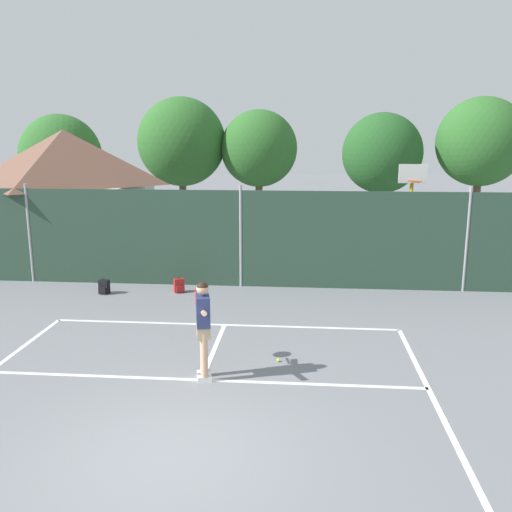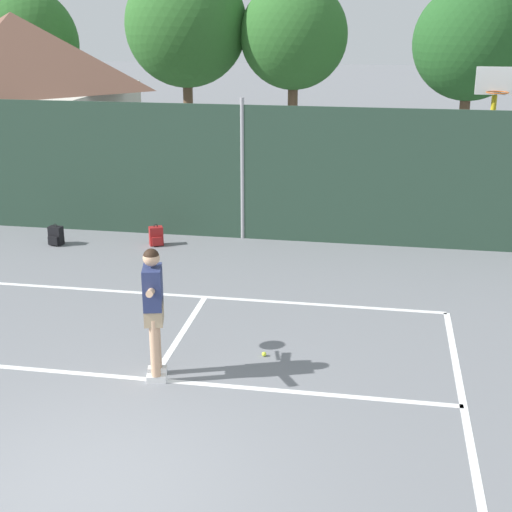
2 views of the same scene
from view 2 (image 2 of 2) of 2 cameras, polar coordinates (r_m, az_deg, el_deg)
The scene contains 10 objects.
ground_plane at distance 8.23m, azimuth -13.50°, elevation -17.46°, with size 120.00×120.00×0.00m, color slate.
court_markings at distance 8.71m, azimuth -11.81°, elevation -15.04°, with size 8.30×11.10×0.01m.
chainlink_fence at distance 15.66m, azimuth -1.06°, elevation 6.46°, with size 26.09×0.09×3.03m.
basketball_hoop at distance 17.48m, azimuth 17.88°, elevation 9.77°, with size 0.90×0.67×3.55m.
clubhouse_building at distance 21.21m, azimuth -17.94°, elevation 11.52°, with size 5.49×5.77×4.66m.
treeline_backdrop at distance 26.94m, azimuth 3.44°, elevation 16.82°, with size 25.16×3.97×6.37m.
tennis_player at distance 9.76m, azimuth -7.99°, elevation -3.57°, with size 0.49×1.39×1.85m.
tennis_ball at distance 10.70m, azimuth 0.63°, elevation -7.63°, with size 0.07×0.07×0.07m, color #CCE033.
backpack_black at distance 16.08m, azimuth -15.30°, elevation 1.51°, with size 0.31×0.28×0.46m.
backpack_red at distance 15.62m, azimuth -7.76°, elevation 1.51°, with size 0.33×0.33×0.46m.
Camera 2 is at (2.91, -6.02, 4.80)m, focal length 51.46 mm.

